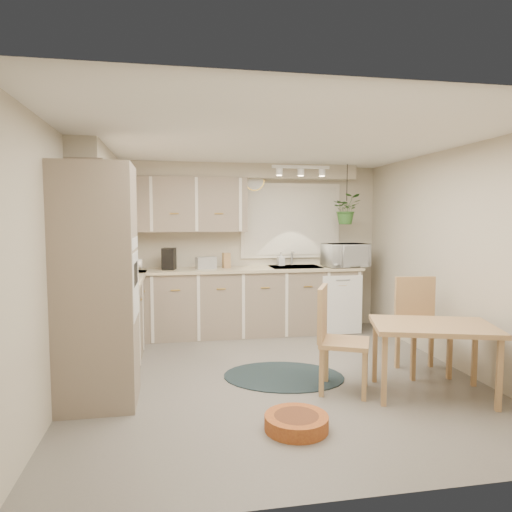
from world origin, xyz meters
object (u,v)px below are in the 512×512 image
Objects in this scene: braided_rug at (284,376)px; microwave at (345,253)px; dining_table at (432,360)px; chair_left at (345,339)px; pet_bed at (296,423)px; chair_back at (423,327)px.

microwave is at bearing 52.32° from braided_rug.
dining_table is 0.86× the size of braided_rug.
microwave reaches higher than chair_left.
microwave is (1.33, 1.72, 1.14)m from braided_rug.
microwave is at bearing -175.83° from chair_left.
dining_table is 1.46m from braided_rug.
dining_table is at bearing 17.56° from pet_bed.
braided_rug is at bearing 149.37° from dining_table.
chair_left is 0.99× the size of chair_back.
dining_table is 0.81m from chair_left.
chair_back is 2.01× the size of pet_bed.
pet_bed is at bearing -18.07° from chair_left.
chair_back is at bearing -6.08° from braided_rug.
chair_left is 0.84m from braided_rug.
chair_left is at bearing 22.24° from chair_back.
braided_rug is 2.07× the size of microwave.
dining_table is 1.78× the size of microwave.
chair_back is (1.00, 0.32, 0.00)m from chair_left.
dining_table is 1.06× the size of chair_back.
chair_back reaches higher than chair_left.
microwave is (-0.14, 1.87, 0.64)m from chair_back.
dining_table is 0.64m from chair_back.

